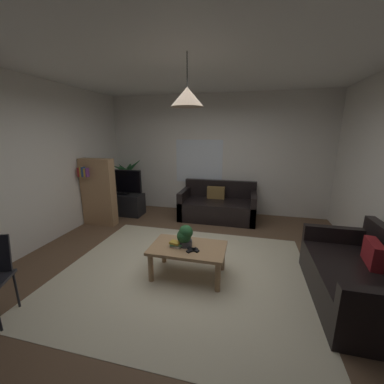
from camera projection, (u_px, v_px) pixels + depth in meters
floor at (187, 266)px, 3.51m from camera, size 5.19×5.21×0.02m
rug at (184, 273)px, 3.32m from camera, size 3.37×2.87×0.01m
wall_back at (215, 155)px, 5.65m from camera, size 5.31×0.06×2.78m
wall_left at (28, 166)px, 3.78m from camera, size 0.06×5.21×2.78m
ceiling at (186, 57)px, 2.83m from camera, size 5.19×5.21×0.02m
window_pane at (199, 161)px, 5.75m from camera, size 1.14×0.01×1.03m
couch_under_window at (218, 207)px, 5.39m from camera, size 1.67×0.87×0.82m
couch_right_side at (359, 281)px, 2.69m from camera, size 0.87×1.55×0.82m
coffee_table at (188, 251)px, 3.19m from camera, size 1.00×0.61×0.43m
book_on_table_0 at (176, 246)px, 3.17m from camera, size 0.15×0.13×0.03m
book_on_table_1 at (176, 244)px, 3.17m from camera, size 0.17×0.13×0.02m
book_on_table_2 at (175, 243)px, 3.16m from camera, size 0.15×0.12×0.03m
remote_on_table_0 at (193, 250)px, 3.07m from camera, size 0.17×0.11×0.02m
remote_on_table_1 at (192, 250)px, 3.05m from camera, size 0.14×0.16×0.02m
potted_plant_on_table at (185, 236)px, 3.15m from camera, size 0.21×0.21×0.30m
tv_stand at (124, 204)px, 5.67m from camera, size 0.90×0.44×0.50m
tv at (122, 182)px, 5.51m from camera, size 0.94×0.16×0.58m
potted_palm_corner at (128, 185)px, 6.14m from camera, size 0.82×0.81×1.30m
bookshelf_corner at (98, 192)px, 4.95m from camera, size 0.70×0.31×1.40m
pendant_lamp at (187, 97)px, 2.72m from camera, size 0.39×0.39×0.58m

